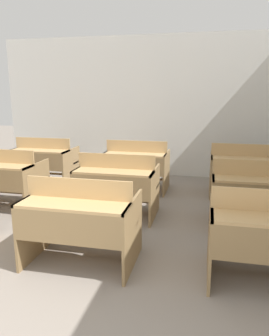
# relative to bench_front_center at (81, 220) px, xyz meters

# --- Properties ---
(wall_back) EXTENTS (6.04, 0.06, 2.94)m
(wall_back) POSITION_rel_bench_front_center_xyz_m (-0.26, 4.02, 0.99)
(wall_back) COLOR silver
(wall_back) RESTS_ON ground_plane
(bench_front_center) EXTENTS (1.12, 0.80, 0.93)m
(bench_front_center) POSITION_rel_bench_front_center_xyz_m (0.00, 0.00, 0.00)
(bench_front_center) COLOR #93744A
(bench_front_center) RESTS_ON ground_plane
(bench_second_left) EXTENTS (1.12, 0.80, 0.93)m
(bench_second_left) POSITION_rel_bench_front_center_xyz_m (-1.83, 1.39, 0.00)
(bench_second_left) COLOR #94754B
(bench_second_left) RESTS_ON ground_plane
(bench_second_center) EXTENTS (1.12, 0.80, 0.93)m
(bench_second_center) POSITION_rel_bench_front_center_xyz_m (-0.00, 1.39, 0.00)
(bench_second_center) COLOR #94764C
(bench_second_center) RESTS_ON ground_plane
(bench_second_right) EXTENTS (1.12, 0.80, 0.93)m
(bench_second_right) POSITION_rel_bench_front_center_xyz_m (1.89, 1.37, 0.00)
(bench_second_right) COLOR olive
(bench_second_right) RESTS_ON ground_plane
(bench_third_left) EXTENTS (1.12, 0.80, 0.93)m
(bench_third_left) POSITION_rel_bench_front_center_xyz_m (-1.84, 2.72, 0.00)
(bench_third_left) COLOR #9A7B51
(bench_third_left) RESTS_ON ground_plane
(bench_third_center) EXTENTS (1.12, 0.80, 0.93)m
(bench_third_center) POSITION_rel_bench_front_center_xyz_m (-0.00, 2.75, 0.00)
(bench_third_center) COLOR #9A7B51
(bench_third_center) RESTS_ON ground_plane
(bench_third_right) EXTENTS (1.12, 0.80, 0.93)m
(bench_third_right) POSITION_rel_bench_front_center_xyz_m (1.88, 2.76, 0.00)
(bench_third_right) COLOR #97794F
(bench_third_right) RESTS_ON ground_plane
(wastepaper_bin) EXTENTS (0.31, 0.31, 0.34)m
(wastepaper_bin) POSITION_rel_bench_front_center_xyz_m (2.39, 3.56, -0.31)
(wastepaper_bin) COLOR #474C51
(wastepaper_bin) RESTS_ON ground_plane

